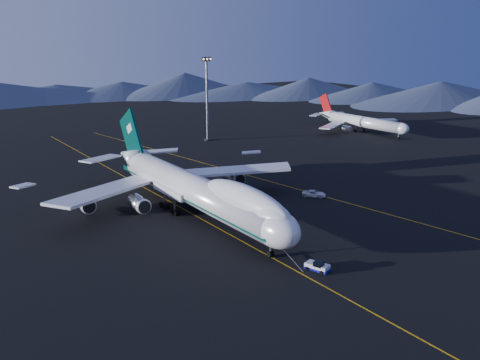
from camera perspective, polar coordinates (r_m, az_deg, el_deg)
ground at (r=114.05m, az=-4.84°, el=-3.77°), size 500.00×500.00×0.00m
taxiway_line_main at (r=114.04m, az=-4.84°, el=-3.77°), size 0.25×220.00×0.01m
taxiway_line_side at (r=137.95m, az=4.00°, el=-0.37°), size 28.08×198.09×0.01m
boeing_747 at (r=112.32m, az=-4.91°, el=-0.96°), size 59.62×72.43×19.37m
pushback_tug at (r=88.88m, az=8.24°, el=-9.18°), size 3.23×4.44×1.75m
second_jet at (r=216.39m, az=12.75°, el=6.11°), size 41.80×47.23×13.44m
service_van at (r=127.43m, az=7.90°, el=-1.45°), size 5.58×5.86×1.54m
floodlight_mast at (r=192.65m, az=-3.54°, el=8.63°), size 3.64×2.73×29.50m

